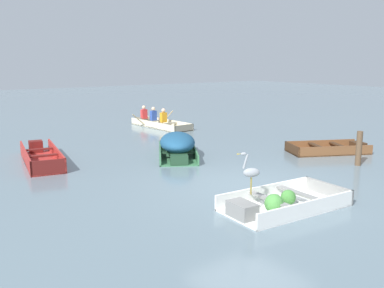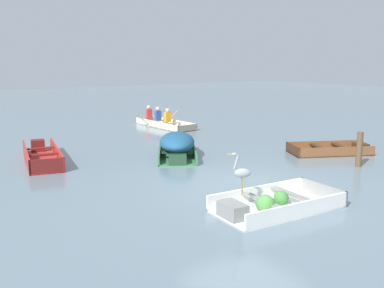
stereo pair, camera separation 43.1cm
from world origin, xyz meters
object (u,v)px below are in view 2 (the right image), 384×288
Objects in this scene: dinghy_white_foreground at (272,204)px; mooring_post at (359,149)px; skiff_wooden_brown_mid_moored at (333,150)px; skiff_red_near_moored at (42,156)px; skiff_green_far_moored at (177,144)px; rowboat_cream_with_crew at (162,122)px; heron_on_dinghy at (242,172)px.

mooring_post is at bearing 14.76° from dinghy_white_foreground.
dinghy_white_foreground is 0.98× the size of skiff_wooden_brown_mid_moored.
skiff_red_near_moored is 9.19m from skiff_wooden_brown_mid_moored.
mooring_post is (7.20, -5.91, 0.35)m from skiff_red_near_moored.
skiff_wooden_brown_mid_moored is 1.03× the size of skiff_green_far_moored.
mooring_post reaches higher than rowboat_cream_with_crew.
skiff_green_far_moored is (1.06, 5.18, 0.28)m from dinghy_white_foreground.
skiff_green_far_moored reaches higher than dinghy_white_foreground.
skiff_wooden_brown_mid_moored is 5.09m from skiff_green_far_moored.
mooring_post reaches higher than skiff_green_far_moored.
heron_on_dinghy is (-4.68, -10.80, 0.69)m from rowboat_cream_with_crew.
dinghy_white_foreground is 3.22× the size of heron_on_dinghy.
skiff_red_near_moored is at bearing 151.62° from skiff_wooden_brown_mid_moored.
dinghy_white_foreground is 5.29m from skiff_green_far_moored.
heron_on_dinghy is (-0.71, 0.15, 0.75)m from dinghy_white_foreground.
heron_on_dinghy is (-1.77, -5.03, 0.47)m from skiff_green_far_moored.
skiff_wooden_brown_mid_moored is (8.08, -4.37, -0.04)m from skiff_red_near_moored.
dinghy_white_foreground reaches higher than skiff_red_near_moored.
rowboat_cream_with_crew is at bearing 30.35° from skiff_red_near_moored.
skiff_green_far_moored is 2.69× the size of mooring_post.
rowboat_cream_with_crew reaches higher than dinghy_white_foreground.
dinghy_white_foreground is 7.58m from skiff_red_near_moored.
heron_on_dinghy is (1.84, -6.99, 0.73)m from skiff_red_near_moored.
skiff_green_far_moored is at bearing 151.69° from skiff_wooden_brown_mid_moored.
skiff_red_near_moored is 9.32m from mooring_post.
heron_on_dinghy reaches higher than dinghy_white_foreground.
skiff_wooden_brown_mid_moored is 6.81m from heron_on_dinghy.
skiff_wooden_brown_mid_moored is 8.33m from rowboat_cream_with_crew.
skiff_red_near_moored is 3.37× the size of mooring_post.
skiff_red_near_moored is 4.11m from skiff_green_far_moored.
rowboat_cream_with_crew is at bearing 70.08° from dinghy_white_foreground.
skiff_green_far_moored is 3.19× the size of heron_on_dinghy.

